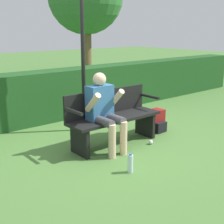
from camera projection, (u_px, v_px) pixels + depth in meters
ground_plane at (115, 144)px, 5.08m from camera, size 40.00×40.00×0.00m
hedge_back at (53, 95)px, 6.42m from camera, size 12.00×0.57×1.01m
park_bench at (113, 117)px, 5.01m from camera, size 1.61×0.48×0.88m
person_seated at (104, 108)px, 4.70m from camera, size 0.54×0.59×1.19m
backpack at (156, 121)px, 5.71m from camera, size 0.31×0.31×0.40m
water_bottle at (130, 163)px, 4.07m from camera, size 0.07×0.07×0.26m
signpost at (83, 46)px, 5.42m from camera, size 0.32×0.09×2.72m
litter_crumple at (151, 142)px, 5.08m from camera, size 0.07×0.07×0.07m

